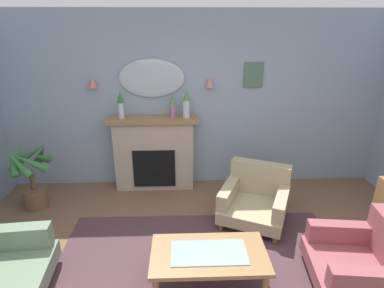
{
  "coord_description": "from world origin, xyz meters",
  "views": [
    {
      "loc": [
        -0.21,
        -2.23,
        2.46
      ],
      "look_at": [
        -0.09,
        1.23,
        1.12
      ],
      "focal_mm": 29.24,
      "sensor_mm": 36.0,
      "label": 1
    }
  ],
  "objects_px": {
    "armchair_by_coffee_table": "(256,198)",
    "coffee_table": "(209,258)",
    "wall_sconce_right": "(210,82)",
    "potted_plant_corner_palm": "(31,174)",
    "mantel_vase_centre": "(173,104)",
    "mantel_vase_right": "(186,104)",
    "armchair_beside_couch": "(364,260)",
    "fireplace": "(154,154)",
    "wall_sconce_left": "(93,83)",
    "wall_mirror": "(152,78)",
    "framed_picture": "(253,75)",
    "mantel_vase_left": "(121,104)"
  },
  "relations": [
    {
      "from": "armchair_by_coffee_table",
      "to": "coffee_table",
      "type": "bearing_deg",
      "value": -121.29
    },
    {
      "from": "wall_sconce_right",
      "to": "potted_plant_corner_palm",
      "type": "bearing_deg",
      "value": -166.07
    },
    {
      "from": "coffee_table",
      "to": "wall_sconce_right",
      "type": "bearing_deg",
      "value": 85.23
    },
    {
      "from": "mantel_vase_centre",
      "to": "mantel_vase_right",
      "type": "distance_m",
      "value": 0.2
    },
    {
      "from": "mantel_vase_right",
      "to": "potted_plant_corner_palm",
      "type": "relative_size",
      "value": 0.42
    },
    {
      "from": "mantel_vase_centre",
      "to": "armchair_beside_couch",
      "type": "height_order",
      "value": "mantel_vase_centre"
    },
    {
      "from": "fireplace",
      "to": "armchair_by_coffee_table",
      "type": "relative_size",
      "value": 1.26
    },
    {
      "from": "wall_sconce_right",
      "to": "potted_plant_corner_palm",
      "type": "distance_m",
      "value": 2.83
    },
    {
      "from": "armchair_beside_couch",
      "to": "armchair_by_coffee_table",
      "type": "bearing_deg",
      "value": 123.31
    },
    {
      "from": "potted_plant_corner_palm",
      "to": "wall_sconce_left",
      "type": "bearing_deg",
      "value": 37.5
    },
    {
      "from": "wall_mirror",
      "to": "coffee_table",
      "type": "xyz_separation_m",
      "value": [
        0.67,
        -2.25,
        -1.33
      ]
    },
    {
      "from": "mantel_vase_right",
      "to": "armchair_by_coffee_table",
      "type": "xyz_separation_m",
      "value": [
        0.9,
        -0.88,
        -1.06
      ]
    },
    {
      "from": "framed_picture",
      "to": "potted_plant_corner_palm",
      "type": "bearing_deg",
      "value": -167.81
    },
    {
      "from": "wall_sconce_right",
      "to": "coffee_table",
      "type": "bearing_deg",
      "value": -94.77
    },
    {
      "from": "armchair_by_coffee_table",
      "to": "potted_plant_corner_palm",
      "type": "xyz_separation_m",
      "value": [
        -3.06,
        0.38,
        0.21
      ]
    },
    {
      "from": "mantel_vase_right",
      "to": "wall_sconce_left",
      "type": "bearing_deg",
      "value": 174.92
    },
    {
      "from": "mantel_vase_left",
      "to": "mantel_vase_right",
      "type": "distance_m",
      "value": 0.95
    },
    {
      "from": "mantel_vase_right",
      "to": "armchair_beside_couch",
      "type": "distance_m",
      "value": 2.88
    },
    {
      "from": "mantel_vase_right",
      "to": "coffee_table",
      "type": "xyz_separation_m",
      "value": [
        0.17,
        -2.08,
        -0.98
      ]
    },
    {
      "from": "mantel_vase_right",
      "to": "wall_sconce_left",
      "type": "height_order",
      "value": "wall_sconce_left"
    },
    {
      "from": "armchair_by_coffee_table",
      "to": "wall_sconce_right",
      "type": "bearing_deg",
      "value": 118.49
    },
    {
      "from": "coffee_table",
      "to": "armchair_by_coffee_table",
      "type": "bearing_deg",
      "value": 58.71
    },
    {
      "from": "mantel_vase_right",
      "to": "wall_mirror",
      "type": "bearing_deg",
      "value": 161.22
    },
    {
      "from": "fireplace",
      "to": "armchair_beside_couch",
      "type": "height_order",
      "value": "fireplace"
    },
    {
      "from": "fireplace",
      "to": "mantel_vase_centre",
      "type": "xyz_separation_m",
      "value": [
        0.3,
        -0.03,
        0.79
      ]
    },
    {
      "from": "armchair_beside_couch",
      "to": "wall_sconce_left",
      "type": "bearing_deg",
      "value": 144.0
    },
    {
      "from": "mantel_vase_centre",
      "to": "wall_sconce_left",
      "type": "distance_m",
      "value": 1.19
    },
    {
      "from": "wall_mirror",
      "to": "fireplace",
      "type": "bearing_deg",
      "value": -90.0
    },
    {
      "from": "wall_sconce_right",
      "to": "wall_sconce_left",
      "type": "bearing_deg",
      "value": 180.0
    },
    {
      "from": "framed_picture",
      "to": "coffee_table",
      "type": "distance_m",
      "value": 2.77
    },
    {
      "from": "mantel_vase_centre",
      "to": "wall_sconce_right",
      "type": "relative_size",
      "value": 2.61
    },
    {
      "from": "mantel_vase_left",
      "to": "mantel_vase_centre",
      "type": "relative_size",
      "value": 1.08
    },
    {
      "from": "wall_sconce_right",
      "to": "armchair_beside_couch",
      "type": "height_order",
      "value": "wall_sconce_right"
    },
    {
      "from": "wall_mirror",
      "to": "mantel_vase_centre",
      "type": "bearing_deg",
      "value": -29.54
    },
    {
      "from": "mantel_vase_centre",
      "to": "armchair_beside_couch",
      "type": "xyz_separation_m",
      "value": [
        1.88,
        -2.08,
        -1.05
      ]
    },
    {
      "from": "mantel_vase_centre",
      "to": "potted_plant_corner_palm",
      "type": "bearing_deg",
      "value": -165.62
    },
    {
      "from": "fireplace",
      "to": "wall_mirror",
      "type": "height_order",
      "value": "wall_mirror"
    },
    {
      "from": "framed_picture",
      "to": "mantel_vase_left",
      "type": "bearing_deg",
      "value": -174.73
    },
    {
      "from": "fireplace",
      "to": "mantel_vase_left",
      "type": "distance_m",
      "value": 0.92
    },
    {
      "from": "wall_sconce_left",
      "to": "potted_plant_corner_palm",
      "type": "xyz_separation_m",
      "value": [
        -0.81,
        -0.62,
        -1.14
      ]
    },
    {
      "from": "wall_sconce_right",
      "to": "armchair_by_coffee_table",
      "type": "relative_size",
      "value": 0.13
    },
    {
      "from": "armchair_by_coffee_table",
      "to": "armchair_beside_couch",
      "type": "bearing_deg",
      "value": -56.69
    },
    {
      "from": "mantel_vase_left",
      "to": "wall_mirror",
      "type": "height_order",
      "value": "wall_mirror"
    },
    {
      "from": "mantel_vase_centre",
      "to": "coffee_table",
      "type": "relative_size",
      "value": 0.33
    },
    {
      "from": "framed_picture",
      "to": "coffee_table",
      "type": "xyz_separation_m",
      "value": [
        -0.83,
        -2.26,
        -1.37
      ]
    },
    {
      "from": "fireplace",
      "to": "mantel_vase_centre",
      "type": "height_order",
      "value": "mantel_vase_centre"
    },
    {
      "from": "mantel_vase_centre",
      "to": "framed_picture",
      "type": "distance_m",
      "value": 1.27
    },
    {
      "from": "fireplace",
      "to": "potted_plant_corner_palm",
      "type": "bearing_deg",
      "value": -162.27
    },
    {
      "from": "wall_mirror",
      "to": "armchair_beside_couch",
      "type": "relative_size",
      "value": 1.06
    },
    {
      "from": "wall_mirror",
      "to": "wall_sconce_left",
      "type": "distance_m",
      "value": 0.85
    }
  ]
}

